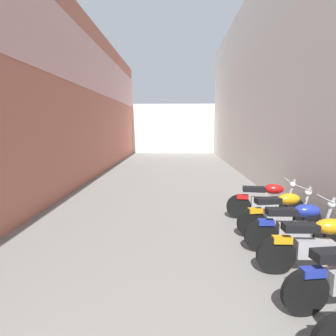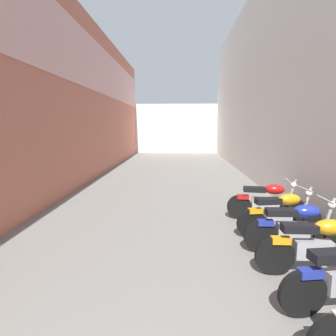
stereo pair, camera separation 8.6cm
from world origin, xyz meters
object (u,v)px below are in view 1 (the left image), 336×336
object	(u,v)px
motorcycle_sixth	(296,226)
motorcycle_fifth	(318,244)
motorcycle_eighth	(266,200)
motorcycle_seventh	(280,212)

from	to	relation	value
motorcycle_sixth	motorcycle_fifth	bearing A→B (deg)	-90.00
motorcycle_sixth	motorcycle_eighth	xyz separation A→B (m)	(-0.00, 1.81, 0.00)
motorcycle_seventh	motorcycle_fifth	bearing A→B (deg)	-90.00
motorcycle_seventh	motorcycle_eighth	xyz separation A→B (m)	(0.00, 1.00, 0.00)
motorcycle_seventh	motorcycle_sixth	bearing A→B (deg)	-89.99
motorcycle_fifth	motorcycle_eighth	world-z (taller)	same
motorcycle_fifth	motorcycle_seventh	size ratio (longest dim) A/B	1.01
motorcycle_fifth	motorcycle_sixth	size ratio (longest dim) A/B	1.00
motorcycle_sixth	motorcycle_seventh	size ratio (longest dim) A/B	1.01
motorcycle_eighth	motorcycle_seventh	bearing A→B (deg)	-90.00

